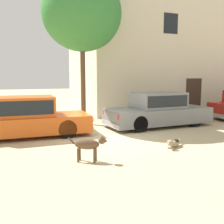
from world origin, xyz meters
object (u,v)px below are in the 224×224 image
object	(u,v)px
parked_sedan_nearest	(25,117)
acacia_tree_left	(82,13)
stray_dog_tan	(174,143)
stray_dog_spotted	(89,145)
parked_sedan_second	(158,110)

from	to	relation	value
parked_sedan_nearest	acacia_tree_left	xyz separation A→B (m)	(2.65, 1.75, 4.27)
parked_sedan_nearest	stray_dog_tan	bearing A→B (deg)	-36.45
stray_dog_spotted	stray_dog_tan	xyz separation A→B (m)	(2.85, 0.38, -0.32)
parked_sedan_nearest	stray_dog_spotted	world-z (taller)	parked_sedan_nearest
acacia_tree_left	parked_sedan_nearest	bearing A→B (deg)	-146.60
stray_dog_tan	acacia_tree_left	distance (m)	7.13
parked_sedan_nearest	parked_sedan_second	distance (m)	5.62
parked_sedan_nearest	parked_sedan_second	xyz separation A→B (m)	(5.62, 0.03, 0.01)
parked_sedan_nearest	stray_dog_spotted	size ratio (longest dim) A/B	4.96
stray_dog_spotted	acacia_tree_left	xyz separation A→B (m)	(1.24, 5.36, 4.53)
stray_dog_spotted	stray_dog_tan	distance (m)	2.89
parked_sedan_nearest	parked_sedan_second	bearing A→B (deg)	1.02
acacia_tree_left	stray_dog_tan	bearing A→B (deg)	-72.14
parked_sedan_second	stray_dog_tan	size ratio (longest dim) A/B	5.38
stray_dog_tan	acacia_tree_left	size ratio (longest dim) A/B	0.14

